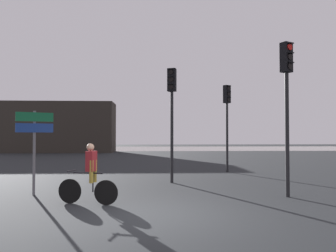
{
  "coord_description": "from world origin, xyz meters",
  "views": [
    {
      "loc": [
        -0.07,
        -7.53,
        1.83
      ],
      "look_at": [
        0.5,
        5.0,
        2.2
      ],
      "focal_mm": 35.0,
      "sensor_mm": 36.0,
      "label": 1
    }
  ],
  "objects_px": {
    "traffic_light_near_right": "(287,90)",
    "cyclist": "(90,173)",
    "direction_sign_post": "(34,137)",
    "traffic_light_far_right": "(227,112)",
    "distant_building": "(56,127)",
    "traffic_light_center": "(172,103)"
  },
  "relations": [
    {
      "from": "traffic_light_near_right",
      "to": "cyclist",
      "type": "bearing_deg",
      "value": -20.51
    },
    {
      "from": "traffic_light_far_right",
      "to": "cyclist",
      "type": "xyz_separation_m",
      "value": [
        -5.42,
        -7.48,
        -2.23
      ]
    },
    {
      "from": "distant_building",
      "to": "direction_sign_post",
      "type": "distance_m",
      "value": 27.18
    },
    {
      "from": "traffic_light_far_right",
      "to": "cyclist",
      "type": "bearing_deg",
      "value": 23.59
    },
    {
      "from": "traffic_light_near_right",
      "to": "traffic_light_far_right",
      "type": "bearing_deg",
      "value": -115.88
    },
    {
      "from": "distant_building",
      "to": "cyclist",
      "type": "relative_size",
      "value": 7.6
    },
    {
      "from": "traffic_light_near_right",
      "to": "cyclist",
      "type": "distance_m",
      "value": 6.24
    },
    {
      "from": "distant_building",
      "to": "traffic_light_center",
      "type": "distance_m",
      "value": 26.38
    },
    {
      "from": "traffic_light_near_right",
      "to": "distant_building",
      "type": "bearing_deg",
      "value": -89.74
    },
    {
      "from": "direction_sign_post",
      "to": "traffic_light_near_right",
      "type": "bearing_deg",
      "value": 146.63
    },
    {
      "from": "distant_building",
      "to": "traffic_light_center",
      "type": "bearing_deg",
      "value": -64.42
    },
    {
      "from": "distant_building",
      "to": "traffic_light_center",
      "type": "height_order",
      "value": "distant_building"
    },
    {
      "from": "cyclist",
      "to": "direction_sign_post",
      "type": "bearing_deg",
      "value": 69.41
    },
    {
      "from": "traffic_light_center",
      "to": "traffic_light_far_right",
      "type": "relative_size",
      "value": 1.02
    },
    {
      "from": "direction_sign_post",
      "to": "traffic_light_far_right",
      "type": "bearing_deg",
      "value": -169.3
    },
    {
      "from": "traffic_light_far_right",
      "to": "traffic_light_center",
      "type": "bearing_deg",
      "value": 19.6
    },
    {
      "from": "direction_sign_post",
      "to": "traffic_light_center",
      "type": "bearing_deg",
      "value": -179.41
    },
    {
      "from": "traffic_light_near_right",
      "to": "traffic_light_center",
      "type": "bearing_deg",
      "value": -71.65
    },
    {
      "from": "traffic_light_center",
      "to": "traffic_light_near_right",
      "type": "xyz_separation_m",
      "value": [
        3.29,
        -3.1,
        0.11
      ]
    },
    {
      "from": "traffic_light_center",
      "to": "traffic_light_near_right",
      "type": "distance_m",
      "value": 4.53
    },
    {
      "from": "distant_building",
      "to": "traffic_light_near_right",
      "type": "distance_m",
      "value": 30.65
    },
    {
      "from": "traffic_light_center",
      "to": "cyclist",
      "type": "bearing_deg",
      "value": 76.42
    }
  ]
}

